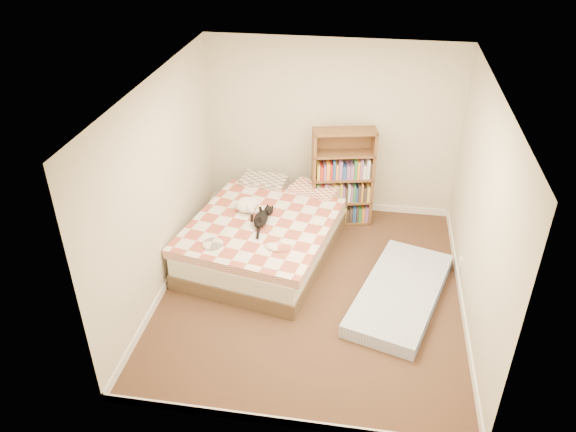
# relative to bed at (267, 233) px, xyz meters

# --- Properties ---
(room) EXTENTS (3.51, 4.01, 2.51)m
(room) POSITION_rel_bed_xyz_m (0.69, -0.71, 0.92)
(room) COLOR #442D1D
(room) RESTS_ON ground
(bed) EXTENTS (2.02, 2.56, 0.61)m
(bed) POSITION_rel_bed_xyz_m (0.00, 0.00, 0.00)
(bed) COLOR brown
(bed) RESTS_ON room
(bookshelf) EXTENTS (0.90, 0.45, 1.41)m
(bookshelf) POSITION_rel_bed_xyz_m (0.90, 0.92, 0.25)
(bookshelf) COLOR #50301B
(bookshelf) RESTS_ON room
(floor_mattress) EXTENTS (1.32, 1.99, 0.16)m
(floor_mattress) POSITION_rel_bed_xyz_m (1.73, -0.73, -0.20)
(floor_mattress) COLOR #6B81B2
(floor_mattress) RESTS_ON room
(black_cat) EXTENTS (0.28, 0.65, 0.15)m
(black_cat) POSITION_rel_bed_xyz_m (-0.02, -0.17, 0.34)
(black_cat) COLOR black
(black_cat) RESTS_ON bed
(white_dog) EXTENTS (0.33, 0.36, 0.16)m
(white_dog) POSITION_rel_bed_xyz_m (-0.26, 0.08, 0.35)
(white_dog) COLOR white
(white_dog) RESTS_ON bed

